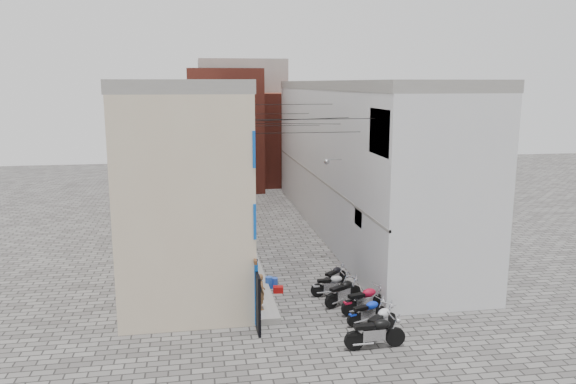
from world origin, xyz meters
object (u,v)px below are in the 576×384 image
motorcycle_d (364,299)px  person_b (254,277)px  motorcycle_g (334,275)px  person_a (261,291)px  motorcycle_c (368,311)px  water_jug_near (269,283)px  water_jug_far (275,283)px  red_crate (278,289)px  motorcycle_f (332,284)px  motorcycle_a (375,331)px  motorcycle_b (381,321)px  motorcycle_e (343,291)px

motorcycle_d → person_b: person_b is taller
motorcycle_g → person_a: person_a is taller
motorcycle_c → water_jug_near: (-3.16, 4.29, -0.26)m
motorcycle_c → motorcycle_d: (0.17, 0.99, 0.07)m
water_jug_far → red_crate: 0.60m
person_a → motorcycle_f: bearing=-73.2°
person_a → red_crate: bearing=-32.8°
motorcycle_a → red_crate: (-2.47, 5.66, -0.49)m
motorcycle_a → motorcycle_b: (0.48, 0.83, -0.03)m
motorcycle_c → motorcycle_e: bearing=173.8°
motorcycle_g → person_b: size_ratio=1.03×
motorcycle_b → motorcycle_g: 5.26m
motorcycle_a → water_jug_near: motorcycle_a is taller
motorcycle_c → motorcycle_b: bearing=-11.7°
motorcycle_c → motorcycle_e: motorcycle_e is taller
motorcycle_b → motorcycle_c: 1.13m
motorcycle_a → motorcycle_c: 1.99m
motorcycle_d → motorcycle_g: motorcycle_d is taller
motorcycle_g → red_crate: bearing=-122.0°
motorcycle_b → water_jug_near: motorcycle_b is taller
water_jug_near → motorcycle_d: bearing=-44.8°
motorcycle_b → motorcycle_e: bearing=147.6°
motorcycle_g → water_jug_far: 2.68m
person_b → red_crate: bearing=-51.3°
motorcycle_c → motorcycle_f: 3.04m
water_jug_near → person_a: bearing=-103.6°
motorcycle_d → motorcycle_f: (-0.82, 1.98, -0.06)m
motorcycle_c → motorcycle_g: 4.13m
person_b → red_crate: size_ratio=3.87×
person_a → water_jug_far: size_ratio=3.15×
motorcycle_g → water_jug_near: size_ratio=3.33×
water_jug_far → motorcycle_g: bearing=-3.7°
motorcycle_c → motorcycle_d: motorcycle_d is taller
motorcycle_g → person_a: (-3.60, -2.66, 0.47)m
motorcycle_f → person_b: (-3.31, -0.18, 0.55)m
motorcycle_c → motorcycle_a: bearing=-28.2°
person_b → red_crate: 1.74m
motorcycle_a → motorcycle_c: (0.36, 1.95, -0.11)m
person_a → motorcycle_b: bearing=-131.6°
motorcycle_e → motorcycle_c: bearing=-19.3°
motorcycle_f → water_jug_near: 2.85m
motorcycle_a → motorcycle_g: (0.12, 6.08, -0.13)m
motorcycle_f → water_jug_near: motorcycle_f is taller
motorcycle_d → red_crate: size_ratio=4.79×
motorcycle_a → water_jug_far: motorcycle_a is taller
motorcycle_f → person_a: person_a is taller
motorcycle_e → motorcycle_d: bearing=-1.2°
water_jug_far → red_crate: (0.08, -0.59, -0.09)m
motorcycle_d → red_crate: bearing=-148.6°
motorcycle_c → water_jug_far: motorcycle_c is taller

